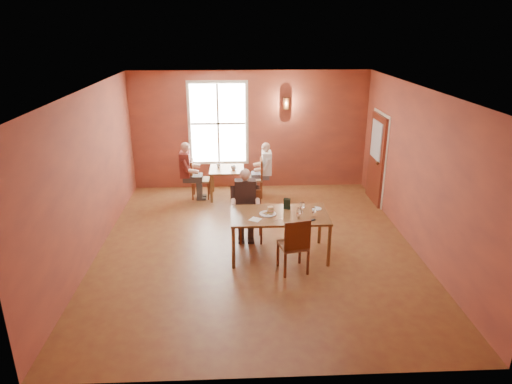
{
  "coord_description": "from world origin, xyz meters",
  "views": [
    {
      "loc": [
        -0.39,
        -7.92,
        4.06
      ],
      "look_at": [
        0.0,
        0.2,
        1.05
      ],
      "focal_mm": 32.0,
      "sensor_mm": 36.0,
      "label": 1
    }
  ],
  "objects_px": {
    "chair_diner_main": "(251,217)",
    "diner_white": "(255,171)",
    "second_table": "(227,183)",
    "chair_empty": "(293,244)",
    "diner_main": "(251,209)",
    "chair_diner_white": "(253,178)",
    "main_table": "(279,235)",
    "diner_maroon": "(199,171)",
    "chair_diner_maroon": "(201,179)"
  },
  "relations": [
    {
      "from": "chair_diner_main",
      "to": "diner_maroon",
      "type": "bearing_deg",
      "value": -64.53
    },
    {
      "from": "main_table",
      "to": "chair_diner_main",
      "type": "height_order",
      "value": "chair_diner_main"
    },
    {
      "from": "chair_diner_main",
      "to": "diner_white",
      "type": "bearing_deg",
      "value": -94.42
    },
    {
      "from": "second_table",
      "to": "diner_white",
      "type": "distance_m",
      "value": 0.74
    },
    {
      "from": "chair_diner_main",
      "to": "chair_diner_maroon",
      "type": "height_order",
      "value": "chair_diner_main"
    },
    {
      "from": "main_table",
      "to": "chair_diner_main",
      "type": "relative_size",
      "value": 1.78
    },
    {
      "from": "diner_main",
      "to": "diner_white",
      "type": "relative_size",
      "value": 1.04
    },
    {
      "from": "chair_empty",
      "to": "second_table",
      "type": "relative_size",
      "value": 1.23
    },
    {
      "from": "main_table",
      "to": "chair_empty",
      "type": "relative_size",
      "value": 1.72
    },
    {
      "from": "chair_diner_main",
      "to": "diner_white",
      "type": "relative_size",
      "value": 0.76
    },
    {
      "from": "diner_maroon",
      "to": "chair_diner_main",
      "type": "bearing_deg",
      "value": 25.47
    },
    {
      "from": "chair_empty",
      "to": "chair_diner_white",
      "type": "height_order",
      "value": "chair_empty"
    },
    {
      "from": "diner_white",
      "to": "second_table",
      "type": "bearing_deg",
      "value": 90.0
    },
    {
      "from": "chair_diner_main",
      "to": "diner_main",
      "type": "relative_size",
      "value": 0.73
    },
    {
      "from": "chair_empty",
      "to": "diner_maroon",
      "type": "distance_m",
      "value": 4.13
    },
    {
      "from": "second_table",
      "to": "chair_diner_white",
      "type": "relative_size",
      "value": 0.86
    },
    {
      "from": "chair_diner_main",
      "to": "chair_diner_white",
      "type": "bearing_deg",
      "value": -93.72
    },
    {
      "from": "second_table",
      "to": "diner_maroon",
      "type": "xyz_separation_m",
      "value": [
        -0.68,
        0.0,
        0.32
      ]
    },
    {
      "from": "diner_main",
      "to": "chair_diner_maroon",
      "type": "relative_size",
      "value": 1.43
    },
    {
      "from": "diner_maroon",
      "to": "chair_diner_maroon",
      "type": "bearing_deg",
      "value": 90.0
    },
    {
      "from": "main_table",
      "to": "chair_diner_maroon",
      "type": "relative_size",
      "value": 1.85
    },
    {
      "from": "chair_diner_white",
      "to": "chair_diner_maroon",
      "type": "relative_size",
      "value": 1.02
    },
    {
      "from": "diner_white",
      "to": "chair_diner_main",
      "type": "bearing_deg",
      "value": 175.58
    },
    {
      "from": "second_table",
      "to": "diner_white",
      "type": "xyz_separation_m",
      "value": [
        0.68,
        0.0,
        0.29
      ]
    },
    {
      "from": "diner_main",
      "to": "chair_diner_white",
      "type": "distance_m",
      "value": 2.5
    },
    {
      "from": "chair_diner_main",
      "to": "chair_empty",
      "type": "height_order",
      "value": "chair_empty"
    },
    {
      "from": "diner_white",
      "to": "chair_diner_maroon",
      "type": "xyz_separation_m",
      "value": [
        -1.33,
        0.0,
        -0.18
      ]
    },
    {
      "from": "main_table",
      "to": "diner_maroon",
      "type": "xyz_separation_m",
      "value": [
        -1.67,
        3.11,
        0.28
      ]
    },
    {
      "from": "chair_diner_white",
      "to": "chair_diner_maroon",
      "type": "xyz_separation_m",
      "value": [
        -1.3,
        0.0,
        -0.01
      ]
    },
    {
      "from": "main_table",
      "to": "second_table",
      "type": "bearing_deg",
      "value": 107.68
    },
    {
      "from": "chair_diner_white",
      "to": "diner_maroon",
      "type": "distance_m",
      "value": 1.35
    },
    {
      "from": "chair_empty",
      "to": "diner_main",
      "type": "bearing_deg",
      "value": 107.8
    },
    {
      "from": "second_table",
      "to": "diner_white",
      "type": "bearing_deg",
      "value": 0.0
    },
    {
      "from": "chair_diner_main",
      "to": "second_table",
      "type": "bearing_deg",
      "value": -78.72
    },
    {
      "from": "diner_white",
      "to": "diner_maroon",
      "type": "distance_m",
      "value": 1.36
    },
    {
      "from": "chair_empty",
      "to": "second_table",
      "type": "distance_m",
      "value": 3.87
    },
    {
      "from": "second_table",
      "to": "chair_diner_white",
      "type": "xyz_separation_m",
      "value": [
        0.65,
        0.0,
        0.12
      ]
    },
    {
      "from": "chair_diner_maroon",
      "to": "chair_diner_main",
      "type": "bearing_deg",
      "value": 24.9
    },
    {
      "from": "main_table",
      "to": "chair_diner_maroon",
      "type": "xyz_separation_m",
      "value": [
        -1.64,
        3.11,
        0.06
      ]
    },
    {
      "from": "diner_main",
      "to": "second_table",
      "type": "bearing_deg",
      "value": -78.85
    },
    {
      "from": "second_table",
      "to": "chair_diner_white",
      "type": "distance_m",
      "value": 0.66
    },
    {
      "from": "diner_main",
      "to": "chair_empty",
      "type": "distance_m",
      "value": 1.39
    },
    {
      "from": "main_table",
      "to": "diner_maroon",
      "type": "height_order",
      "value": "diner_maroon"
    },
    {
      "from": "chair_diner_white",
      "to": "main_table",
      "type": "bearing_deg",
      "value": -173.75
    },
    {
      "from": "diner_white",
      "to": "diner_maroon",
      "type": "xyz_separation_m",
      "value": [
        -1.36,
        0.0,
        0.04
      ]
    },
    {
      "from": "diner_white",
      "to": "chair_empty",
      "type": "bearing_deg",
      "value": -172.33
    },
    {
      "from": "main_table",
      "to": "diner_main",
      "type": "xyz_separation_m",
      "value": [
        -0.5,
        0.62,
        0.27
      ]
    },
    {
      "from": "chair_diner_main",
      "to": "diner_white",
      "type": "height_order",
      "value": "diner_white"
    },
    {
      "from": "main_table",
      "to": "second_table",
      "type": "height_order",
      "value": "main_table"
    },
    {
      "from": "chair_diner_white",
      "to": "diner_maroon",
      "type": "relative_size",
      "value": 0.7
    }
  ]
}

